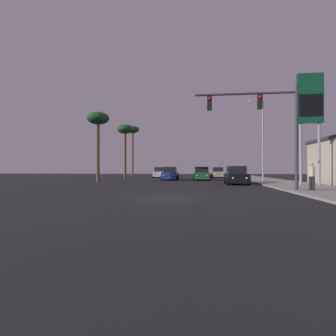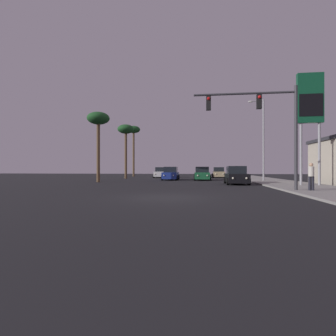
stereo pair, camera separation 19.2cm
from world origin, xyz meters
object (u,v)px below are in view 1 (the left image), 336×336
car_blue (170,174)px  car_black (236,176)px  car_silver (200,173)px  car_tan (218,173)px  street_lamp (262,136)px  palm_tree_near (98,121)px  car_white (160,173)px  car_green (202,174)px  traffic_light_mast (267,117)px  pedestrian_on_sidewalk (312,175)px  gas_station_sign (310,105)px  palm_tree_mid (125,132)px  palm_tree_far (133,132)px

car_blue → car_black: (7.07, -8.41, 0.00)m
car_silver → car_tan: bearing=-169.3°
car_silver → street_lamp: size_ratio=0.48×
car_silver → car_tan: size_ratio=1.00×
street_lamp → palm_tree_near: (-17.71, -3.09, 1.39)m
palm_tree_near → car_tan: bearing=49.2°
car_tan → car_white: bearing=6.4°
car_white → car_green: size_ratio=1.00×
car_black → traffic_light_mast: (0.80, -7.73, 3.92)m
car_blue → pedestrian_on_sidewalk: bearing=122.1°
car_silver → traffic_light_mast: bearing=97.8°
gas_station_sign → palm_tree_near: (-19.65, 4.71, -0.11)m
car_tan → palm_tree_mid: size_ratio=0.55×
palm_tree_far → traffic_light_mast: bearing=-61.4°
gas_station_sign → palm_tree_mid: size_ratio=1.15×
car_tan → traffic_light_mast: bearing=93.9°
car_black → pedestrian_on_sidewalk: (3.38, -8.00, 0.27)m
traffic_light_mast → car_white: bearing=112.7°
car_white → car_blue: same height
car_white → car_black: 19.84m
traffic_light_mast → palm_tree_near: bearing=146.7°
car_blue → gas_station_sign: gas_station_sign is taller
street_lamp → palm_tree_far: (-19.01, 16.91, 2.98)m
palm_tree_near → street_lamp: bearing=9.9°
car_white → car_blue: bearing=105.0°
car_tan → palm_tree_mid: (-13.70, -6.00, 6.04)m
traffic_light_mast → palm_tree_far: size_ratio=0.70×
car_silver → car_green: (0.22, -9.26, 0.00)m
car_blue → palm_tree_far: size_ratio=0.46×
gas_station_sign → car_silver: bearing=113.5°
traffic_light_mast → pedestrian_on_sidewalk: size_ratio=3.89×
street_lamp → palm_tree_far: palm_tree_far is taller
car_silver → palm_tree_far: bearing=-22.1°
traffic_light_mast → palm_tree_far: bearing=118.6°
palm_tree_near → palm_tree_mid: bearing=89.2°
car_silver → car_tan: same height
car_tan → gas_station_sign: bearing=107.0°
car_white → palm_tree_far: 10.52m
street_lamp → palm_tree_mid: (-17.57, 6.91, 1.69)m
car_white → palm_tree_near: 16.84m
car_blue → palm_tree_near: palm_tree_near is taller
street_lamp → car_green: bearing=155.2°
car_tan → car_black: size_ratio=1.00×
palm_tree_mid → pedestrian_on_sidewalk: bearing=-49.1°
car_white → traffic_light_mast: 27.44m
car_tan → car_green: same height
car_black → street_lamp: bearing=-123.9°
street_lamp → gas_station_sign: bearing=-76.0°
palm_tree_mid → palm_tree_far: size_ratio=0.84×
car_blue → gas_station_sign: (12.52, -10.98, 5.86)m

